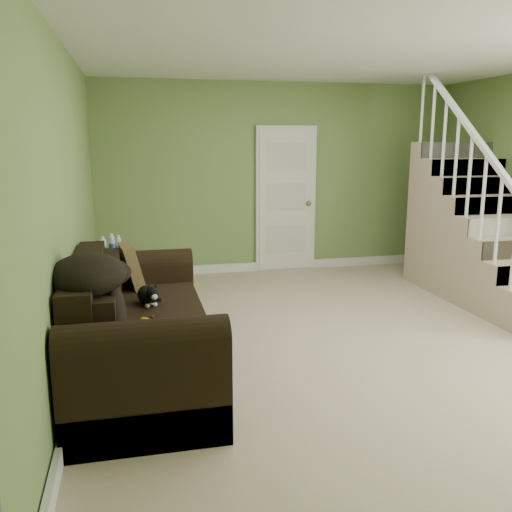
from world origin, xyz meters
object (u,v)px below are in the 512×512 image
side_table (114,284)px  cat (148,295)px  sofa (136,332)px  banana (147,322)px

side_table → cat: (0.33, -1.46, 0.27)m
side_table → cat: size_ratio=2.00×
side_table → cat: side_table is taller
sofa → banana: 0.35m
cat → sofa: bearing=-130.4°
cat → banana: bearing=-106.7°
side_table → cat: 1.52m
sofa → banana: sofa is taller
side_table → banana: size_ratio=4.30×
sofa → side_table: (-0.22, 1.68, -0.04)m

